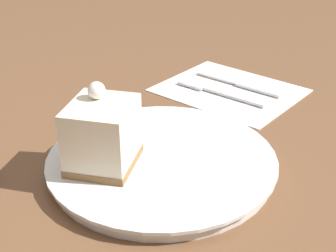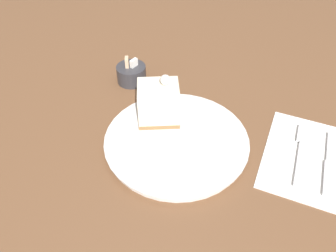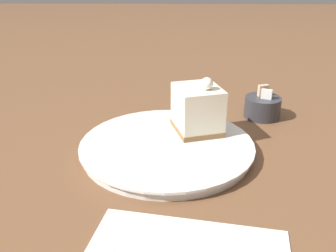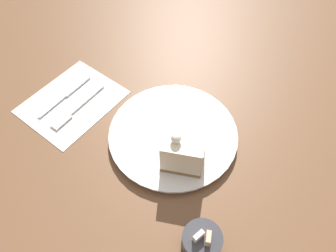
% 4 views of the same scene
% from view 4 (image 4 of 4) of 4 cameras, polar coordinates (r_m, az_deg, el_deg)
% --- Properties ---
extents(ground_plane, '(4.00, 4.00, 0.00)m').
position_cam_4_polar(ground_plane, '(0.72, 3.01, -1.57)').
color(ground_plane, brown).
extents(plate, '(0.28, 0.28, 0.02)m').
position_cam_4_polar(plate, '(0.70, 0.90, -1.50)').
color(plate, silver).
rests_on(plate, ground_plane).
extents(cake_slice, '(0.10, 0.09, 0.10)m').
position_cam_4_polar(cake_slice, '(0.63, 2.71, -4.07)').
color(cake_slice, olive).
rests_on(cake_slice, plate).
extents(napkin, '(0.21, 0.24, 0.00)m').
position_cam_4_polar(napkin, '(0.81, -16.33, 4.13)').
color(napkin, white).
rests_on(napkin, ground_plane).
extents(fork, '(0.04, 0.16, 0.00)m').
position_cam_4_polar(fork, '(0.78, -15.95, 2.79)').
color(fork, silver).
rests_on(fork, napkin).
extents(knife, '(0.04, 0.16, 0.00)m').
position_cam_4_polar(knife, '(0.82, -16.78, 5.73)').
color(knife, silver).
rests_on(knife, napkin).
extents(sugar_bowl, '(0.07, 0.07, 0.06)m').
position_cam_4_polar(sugar_bowl, '(0.60, 5.90, -19.37)').
color(sugar_bowl, '#333338').
rests_on(sugar_bowl, ground_plane).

